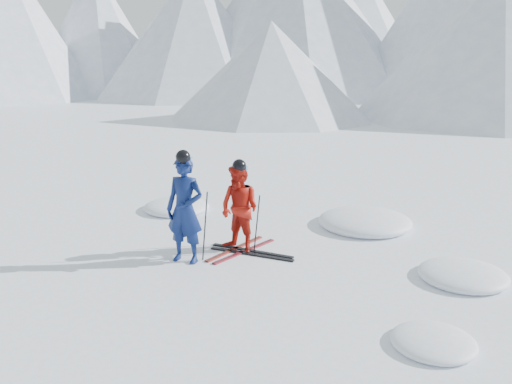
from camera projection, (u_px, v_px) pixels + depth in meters
The scene contains 12 objects.
ground at pixel (308, 272), 9.46m from camera, with size 160.00×160.00×0.00m, color white.
skier_blue at pixel (185, 210), 9.71m from camera, with size 0.72×0.47×1.96m, color #0D1B4F.
skier_red at pixel (240, 209), 10.27m from camera, with size 0.82×0.64×1.69m, color #B0190E.
pole_blue_left at pixel (180, 222), 10.09m from camera, with size 0.02×0.02×1.31m, color black.
pole_blue_right at pixel (205, 226), 9.84m from camera, with size 0.02×0.02×1.31m, color black.
pole_red_left at pixel (236, 217), 10.71m from camera, with size 0.02×0.02×1.13m, color black.
pole_red_right at pixel (257, 224), 10.28m from camera, with size 0.02×0.02×1.13m, color black.
ski_worn_left at pixel (235, 249), 10.55m from camera, with size 0.09×1.70×0.03m, color black.
ski_worn_right at pixel (245, 251), 10.40m from camera, with size 0.09×1.70×0.03m, color black.
ski_loose_a at pixel (252, 251), 10.42m from camera, with size 0.09×1.70×0.03m, color black.
ski_loose_b at pixel (251, 254), 10.25m from camera, with size 0.09×1.70×0.03m, color black.
snow_lumps at pixel (333, 236), 11.34m from camera, with size 8.59×5.65×0.45m.
Camera 1 is at (4.68, -7.53, 3.70)m, focal length 38.00 mm.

